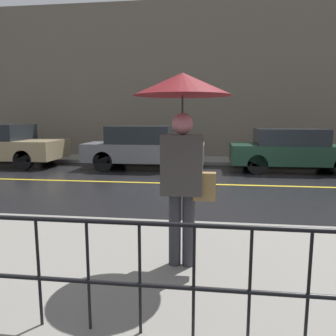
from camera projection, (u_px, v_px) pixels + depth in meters
ground_plane at (229, 185)px, 8.57m from camera, size 80.00×80.00×0.00m
sidewalk_near at (253, 271)px, 3.63m from camera, size 28.00×3.04×0.11m
sidewalk_far at (223, 161)px, 12.95m from camera, size 28.00×1.95×0.11m
lane_marking at (229, 185)px, 8.57m from camera, size 25.20×0.12×0.01m
building_storefront at (224, 81)px, 13.57m from camera, size 28.00×0.30×6.49m
railing_foreground at (280, 271)px, 2.29m from camera, size 12.00×0.04×0.89m
pedestrian at (183, 117)px, 3.42m from camera, size 1.02×1.02×2.08m
car_grey at (144, 147)px, 11.28m from camera, size 4.03×1.88×1.46m
car_dark_green at (293, 150)px, 10.66m from camera, size 4.06×1.75×1.39m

